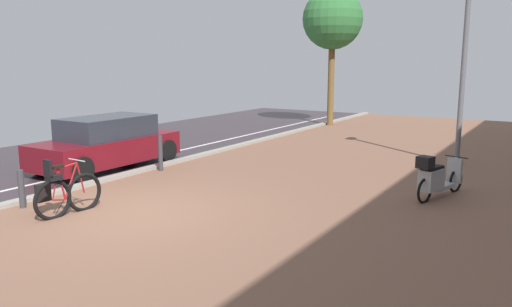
{
  "coord_description": "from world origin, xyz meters",
  "views": [
    {
      "loc": [
        6.81,
        -6.48,
        2.82
      ],
      "look_at": [
        1.91,
        1.46,
        1.1
      ],
      "focal_mm": 35.18,
      "sensor_mm": 36.0,
      "label": 1
    }
  ],
  "objects": [
    {
      "name": "ground",
      "position": [
        1.43,
        0.0,
        -0.02
      ],
      "size": [
        21.0,
        40.0,
        0.13
      ],
      "color": "#352A31"
    },
    {
      "name": "bicycle_foreground",
      "position": [
        -0.96,
        -0.65,
        0.4
      ],
      "size": [
        0.72,
        1.43,
        1.13
      ],
      "color": "black",
      "rests_on": "ground"
    },
    {
      "name": "scooter_near",
      "position": [
        4.68,
        4.09,
        0.44
      ],
      "size": [
        0.8,
        1.79,
        0.99
      ],
      "color": "black",
      "rests_on": "ground"
    },
    {
      "name": "parked_car_near",
      "position": [
        -3.55,
        2.71,
        0.66
      ],
      "size": [
        1.78,
        4.04,
        1.38
      ],
      "color": "maroon",
      "rests_on": "ground"
    },
    {
      "name": "lamp_post",
      "position": [
        4.39,
        8.12,
        2.94
      ],
      "size": [
        0.2,
        0.52,
        5.25
      ],
      "color": "slate",
      "rests_on": "ground"
    },
    {
      "name": "street_tree",
      "position": [
        -2.1,
        14.33,
        4.58
      ],
      "size": [
        2.61,
        2.61,
        5.93
      ],
      "color": "brown",
      "rests_on": "ground"
    },
    {
      "name": "bollard_near",
      "position": [
        -2.05,
        -0.82,
        0.38
      ],
      "size": [
        0.12,
        0.12,
        0.75
      ],
      "color": "#38383D",
      "rests_on": "ground"
    },
    {
      "name": "bollard_far",
      "position": [
        -2.05,
        3.14,
        0.46
      ],
      "size": [
        0.12,
        0.12,
        0.93
      ],
      "color": "#38383D",
      "rests_on": "ground"
    }
  ]
}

